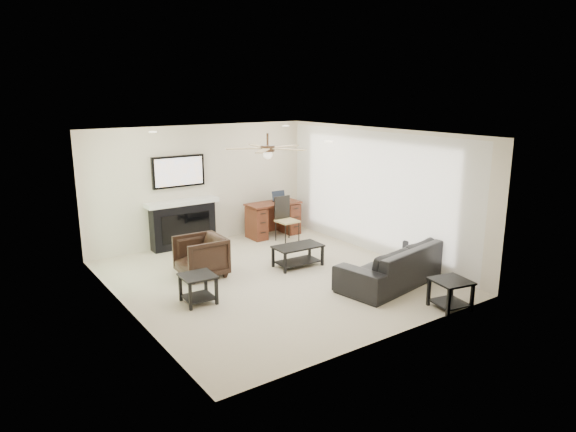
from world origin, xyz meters
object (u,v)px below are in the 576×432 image
(armchair, at_px, (201,256))
(fireplace_unit, at_px, (182,202))
(desk, at_px, (273,219))
(coffee_table, at_px, (298,256))
(sofa, at_px, (396,263))

(armchair, distance_m, fireplace_unit, 1.94)
(armchair, relative_size, desk, 0.65)
(coffee_table, xyz_separation_m, desk, (0.77, 2.00, 0.18))
(armchair, distance_m, desk, 2.86)
(sofa, relative_size, desk, 1.89)
(desk, bearing_deg, armchair, -149.55)
(sofa, height_order, fireplace_unit, fireplace_unit)
(fireplace_unit, height_order, desk, fireplace_unit)
(sofa, distance_m, armchair, 3.37)
(fireplace_unit, distance_m, desk, 2.11)
(armchair, xyz_separation_m, coffee_table, (1.70, -0.55, -0.16))
(sofa, xyz_separation_m, fireplace_unit, (-2.14, 3.94, 0.62))
(armchair, relative_size, fireplace_unit, 0.42)
(sofa, relative_size, fireplace_unit, 1.21)
(sofa, xyz_separation_m, desk, (-0.13, 3.60, 0.04))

